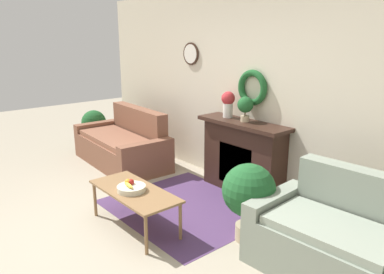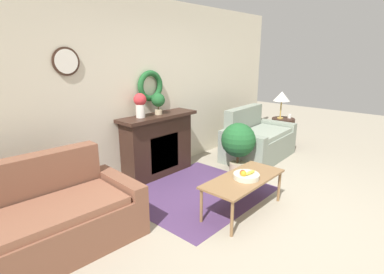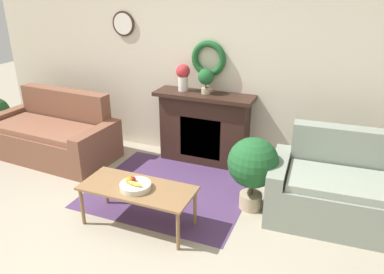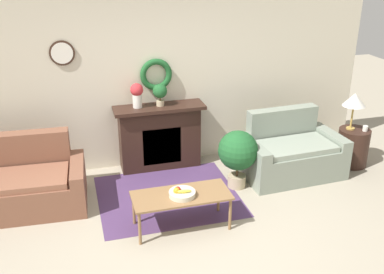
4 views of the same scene
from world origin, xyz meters
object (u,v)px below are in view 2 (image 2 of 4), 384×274
(fireplace, at_px, (158,145))
(coffee_table, at_px, (244,181))
(vase_on_mantel_left, at_px, (140,104))
(potted_plant_on_mantel, at_px, (158,101))
(mug, at_px, (289,116))
(side_table_by_loveseat, at_px, (282,132))
(loveseat_right, at_px, (257,141))
(potted_plant_floor_by_loveseat, at_px, (238,142))
(fruit_bowl, at_px, (246,176))
(table_lamp, at_px, (282,97))
(couch_left, at_px, (42,223))

(fireplace, relative_size, coffee_table, 1.15)
(coffee_table, distance_m, vase_on_mantel_left, 1.86)
(vase_on_mantel_left, height_order, potted_plant_on_mantel, vase_on_mantel_left)
(mug, bearing_deg, potted_plant_on_mantel, 164.67)
(side_table_by_loveseat, bearing_deg, loveseat_right, -179.56)
(side_table_by_loveseat, xyz_separation_m, potted_plant_floor_by_loveseat, (-1.96, -0.18, 0.24))
(fruit_bowl, relative_size, table_lamp, 0.55)
(vase_on_mantel_left, relative_size, potted_plant_on_mantel, 1.09)
(fireplace, xyz_separation_m, potted_plant_floor_by_loveseat, (0.90, -0.92, 0.03))
(couch_left, relative_size, side_table_by_loveseat, 3.25)
(couch_left, distance_m, mug, 5.05)
(coffee_table, xyz_separation_m, potted_plant_on_mantel, (0.12, 1.65, 0.79))
(fireplace, relative_size, side_table_by_loveseat, 2.30)
(coffee_table, xyz_separation_m, side_table_by_loveseat, (2.96, 0.92, -0.11))
(coffee_table, bearing_deg, table_lamp, 18.44)
(fireplace, xyz_separation_m, vase_on_mantel_left, (-0.31, 0.01, 0.69))
(fruit_bowl, height_order, potted_plant_on_mantel, potted_plant_on_mantel)
(loveseat_right, bearing_deg, potted_plant_floor_by_loveseat, -172.33)
(coffee_table, bearing_deg, vase_on_mantel_left, 97.35)
(fruit_bowl, height_order, side_table_by_loveseat, side_table_by_loveseat)
(loveseat_right, height_order, potted_plant_on_mantel, potted_plant_on_mantel)
(fireplace, height_order, loveseat_right, fireplace)
(couch_left, height_order, loveseat_right, loveseat_right)
(couch_left, bearing_deg, loveseat_right, 1.68)
(potted_plant_floor_by_loveseat, bearing_deg, vase_on_mantel_left, 142.71)
(potted_plant_on_mantel, bearing_deg, table_lamp, -13.71)
(coffee_table, xyz_separation_m, vase_on_mantel_left, (-0.21, 1.67, 0.79))
(table_lamp, bearing_deg, fruit_bowl, -160.97)
(table_lamp, bearing_deg, fireplace, 166.11)
(couch_left, relative_size, potted_plant_on_mantel, 5.72)
(table_lamp, height_order, mug, table_lamp)
(couch_left, bearing_deg, potted_plant_floor_by_loveseat, -2.03)
(mug, bearing_deg, side_table_by_loveseat, 142.13)
(coffee_table, bearing_deg, fireplace, 86.69)
(fireplace, height_order, coffee_table, fireplace)
(loveseat_right, height_order, table_lamp, table_lamp)
(mug, bearing_deg, loveseat_right, 176.38)
(couch_left, height_order, vase_on_mantel_left, vase_on_mantel_left)
(coffee_table, height_order, table_lamp, table_lamp)
(fireplace, xyz_separation_m, mug, (2.97, -0.82, 0.12))
(loveseat_right, distance_m, potted_plant_on_mantel, 2.11)
(potted_plant_on_mantel, bearing_deg, fireplace, 144.69)
(mug, relative_size, potted_plant_on_mantel, 0.25)
(side_table_by_loveseat, height_order, potted_plant_floor_by_loveseat, potted_plant_floor_by_loveseat)
(loveseat_right, distance_m, vase_on_mantel_left, 2.40)
(coffee_table, relative_size, vase_on_mantel_left, 3.24)
(couch_left, height_order, side_table_by_loveseat, couch_left)
(couch_left, relative_size, mug, 22.74)
(couch_left, xyz_separation_m, vase_on_mantel_left, (1.76, 0.64, 0.88))
(potted_plant_on_mantel, bearing_deg, loveseat_right, -22.46)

